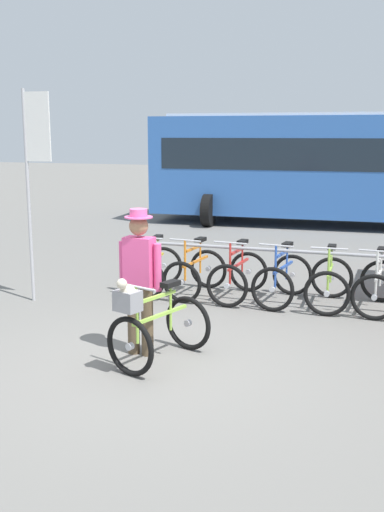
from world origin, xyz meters
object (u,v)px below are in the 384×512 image
object	(u,v)px
racked_bike_yellow	(155,270)
featured_bicycle	(153,324)
racked_bike_red	(238,276)
racked_bike_white	(378,286)
racked_bike_lime	(330,283)
bus_distant	(333,163)
banner_flag	(34,156)
racked_bike_orange	(196,273)
person_with_featured_bike	(140,276)
racked_bike_blue	(283,279)

from	to	relation	value
racked_bike_yellow	featured_bicycle	world-z (taller)	featured_bicycle
racked_bike_red	racked_bike_white	bearing A→B (deg)	0.25
racked_bike_red	racked_bike_lime	size ratio (longest dim) A/B	1.05
racked_bike_yellow	bus_distant	xyz separation A→B (m)	(2.00, 8.43, 1.37)
banner_flag	racked_bike_lime	bearing A→B (deg)	14.25
racked_bike_red	banner_flag	bearing A→B (deg)	-159.41
racked_bike_orange	person_with_featured_bike	world-z (taller)	person_with_featured_bike
racked_bike_red	bus_distant	size ratio (longest dim) A/B	0.11
racked_bike_blue	racked_bike_red	bearing A→B (deg)	-179.75
racked_bike_red	person_with_featured_bike	world-z (taller)	person_with_featured_bike
racked_bike_white	racked_bike_red	bearing A→B (deg)	-179.75
racked_bike_red	racked_bike_white	world-z (taller)	same
racked_bike_yellow	featured_bicycle	distance (m)	3.22
racked_bike_yellow	banner_flag	bearing A→B (deg)	-143.90
racked_bike_orange	racked_bike_lime	bearing A→B (deg)	0.25
racked_bike_blue	racked_bike_lime	bearing A→B (deg)	0.25
racked_bike_red	bus_distant	distance (m)	8.56
racked_bike_red	banner_flag	distance (m)	3.59
racked_bike_yellow	racked_bike_white	size ratio (longest dim) A/B	1.00
featured_bicycle	banner_flag	size ratio (longest dim) A/B	0.39
racked_bike_blue	person_with_featured_bike	distance (m)	3.03
racked_bike_yellow	bus_distant	world-z (taller)	bus_distant
featured_bicycle	person_with_featured_bike	xyz separation A→B (m)	(-0.27, 0.28, 0.46)
racked_bike_blue	racked_bike_white	size ratio (longest dim) A/B	1.05
bus_distant	banner_flag	bearing A→B (deg)	-110.05
racked_bike_yellow	person_with_featured_bike	world-z (taller)	person_with_featured_bike
featured_bicycle	banner_flag	bearing A→B (deg)	143.97
racked_bike_orange	racked_bike_red	xyz separation A→B (m)	(0.70, 0.00, 0.00)
racked_bike_orange	racked_bike_white	size ratio (longest dim) A/B	1.05
racked_bike_blue	banner_flag	world-z (taller)	banner_flag
racked_bike_red	person_with_featured_bike	size ratio (longest dim) A/B	0.67
featured_bicycle	person_with_featured_bike	distance (m)	0.61
racked_bike_red	racked_bike_orange	bearing A→B (deg)	-179.75
racked_bike_blue	racked_bike_lime	size ratio (longest dim) A/B	1.08
racked_bike_blue	featured_bicycle	world-z (taller)	featured_bicycle
racked_bike_yellow	banner_flag	xyz separation A→B (m)	(-1.47, -1.07, 1.86)
racked_bike_lime	racked_bike_white	size ratio (longest dim) A/B	0.97
featured_bicycle	racked_bike_orange	bearing A→B (deg)	98.95
racked_bike_yellow	racked_bike_blue	xyz separation A→B (m)	(2.10, 0.01, 0.00)
person_with_featured_bike	racked_bike_white	bearing A→B (deg)	46.37
racked_bike_white	featured_bicycle	bearing A→B (deg)	-127.72
banner_flag	racked_bike_orange	bearing A→B (deg)	26.36
racked_bike_lime	racked_bike_orange	bearing A→B (deg)	-179.75
featured_bicycle	bus_distant	world-z (taller)	bus_distant
racked_bike_lime	person_with_featured_bike	xyz separation A→B (m)	(-1.90, -2.73, 0.58)
racked_bike_orange	racked_bike_red	distance (m)	0.70
racked_bike_red	featured_bicycle	bearing A→B (deg)	-94.34
bus_distant	racked_bike_orange	bearing A→B (deg)	-98.76
racked_bike_yellow	banner_flag	distance (m)	2.60
racked_bike_orange	featured_bicycle	world-z (taller)	featured_bicycle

